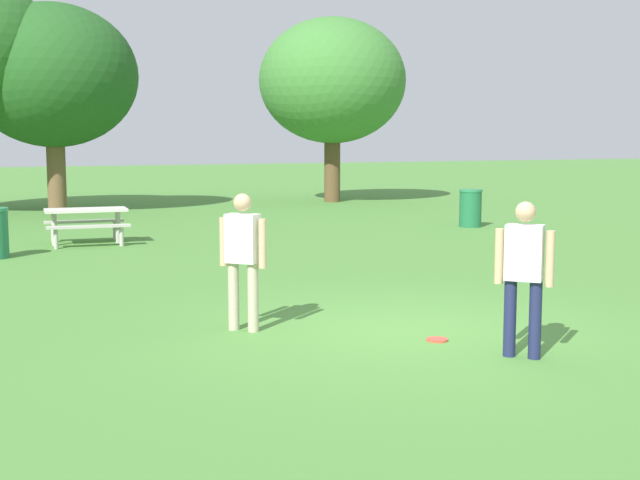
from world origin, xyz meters
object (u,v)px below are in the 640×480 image
picnic_table_far (86,218)px  person_thrower (243,252)px  tree_broad_center (53,76)px  tree_far_right (332,81)px  person_catcher (524,269)px  frisbee (437,340)px  trash_can_further_along (470,208)px

picnic_table_far → person_thrower: bearing=-87.3°
tree_broad_center → tree_far_right: size_ratio=0.98×
person_catcher → frisbee: 1.42m
person_catcher → picnic_table_far: bearing=103.2°
person_thrower → picnic_table_far: 9.23m
tree_far_right → trash_can_further_along: bearing=-91.8°
tree_far_right → frisbee: bearing=-111.2°
trash_can_further_along → tree_broad_center: 13.20m
trash_can_further_along → tree_far_right: bearing=88.2°
person_catcher → frisbee: size_ratio=6.67×
picnic_table_far → frisbee: bearing=-77.8°
tree_broad_center → person_thrower: bearing=-89.9°
trash_can_further_along → picnic_table_far: bearing=178.3°
frisbee → tree_far_right: bearing=68.8°
tree_far_right → person_thrower: bearing=-117.4°
tree_far_right → person_catcher: bearing=-109.2°
trash_can_further_along → tree_broad_center: (-9.13, 8.81, 3.62)m
person_thrower → trash_can_further_along: size_ratio=1.71×
person_thrower → tree_far_right: 20.64m
frisbee → tree_far_right: tree_far_right is taller
tree_broad_center → tree_far_right: bearing=2.2°
person_catcher → frisbee: (-0.42, 0.99, -0.93)m
person_thrower → picnic_table_far: size_ratio=0.92×
person_catcher → trash_can_further_along: size_ratio=1.71×
person_catcher → picnic_table_far: 11.89m
person_catcher → tree_far_right: tree_far_right is taller
person_catcher → tree_broad_center: (-2.30, 20.10, 3.16)m
picnic_table_far → person_catcher: bearing=-76.8°
picnic_table_far → trash_can_further_along: bearing=-1.7°
picnic_table_far → tree_broad_center: size_ratio=0.29×
picnic_table_far → tree_far_right: 13.74m
frisbee → person_thrower: bearing=143.4°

